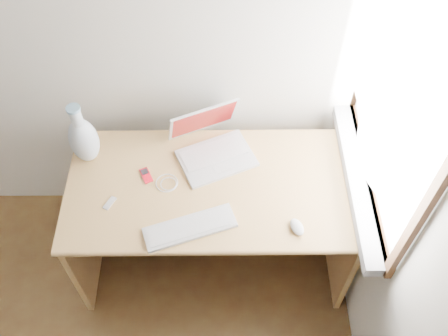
{
  "coord_description": "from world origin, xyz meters",
  "views": [
    {
      "loc": [
        1.05,
        -0.06,
        2.7
      ],
      "look_at": [
        1.06,
        1.35,
        0.82
      ],
      "focal_mm": 40.0,
      "sensor_mm": 36.0,
      "label": 1
    }
  ],
  "objects_px": {
    "external_keyboard": "(190,227)",
    "vase": "(84,139)",
    "laptop": "(217,145)",
    "desk": "(213,195)"
  },
  "relations": [
    {
      "from": "laptop",
      "to": "vase",
      "type": "xyz_separation_m",
      "value": [
        -0.63,
        -0.03,
        0.09
      ]
    },
    {
      "from": "laptop",
      "to": "vase",
      "type": "distance_m",
      "value": 0.64
    },
    {
      "from": "external_keyboard",
      "to": "vase",
      "type": "height_order",
      "value": "vase"
    },
    {
      "from": "desk",
      "to": "vase",
      "type": "distance_m",
      "value": 0.71
    },
    {
      "from": "laptop",
      "to": "external_keyboard",
      "type": "height_order",
      "value": "laptop"
    },
    {
      "from": "desk",
      "to": "laptop",
      "type": "height_order",
      "value": "laptop"
    },
    {
      "from": "desk",
      "to": "laptop",
      "type": "distance_m",
      "value": 0.29
    },
    {
      "from": "external_keyboard",
      "to": "vase",
      "type": "relative_size",
      "value": 1.21
    },
    {
      "from": "desk",
      "to": "external_keyboard",
      "type": "height_order",
      "value": "external_keyboard"
    },
    {
      "from": "vase",
      "to": "laptop",
      "type": "bearing_deg",
      "value": 2.78
    }
  ]
}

